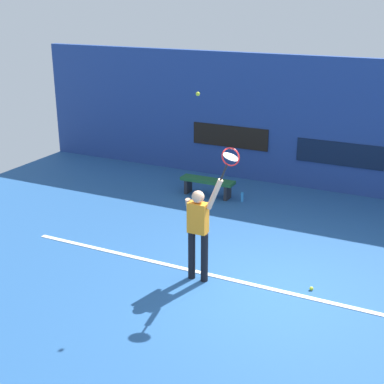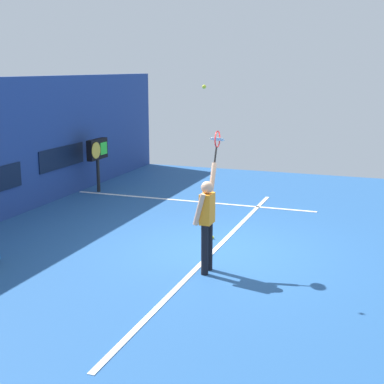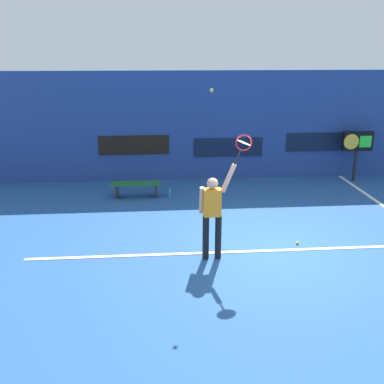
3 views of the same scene
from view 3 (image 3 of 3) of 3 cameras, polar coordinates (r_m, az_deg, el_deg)
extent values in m
plane|color=#23518C|center=(9.44, 9.93, -7.65)|extent=(18.00, 18.00, 0.00)
cube|color=navy|center=(14.28, 4.67, 8.50)|extent=(18.00, 0.20, 3.42)
cube|color=#0C1933|center=(14.29, 4.68, 5.76)|extent=(2.20, 0.03, 0.60)
cube|color=black|center=(14.09, -7.50, 6.01)|extent=(2.20, 0.03, 0.60)
cube|color=#0C1933|center=(15.04, 16.12, 6.22)|extent=(2.20, 0.03, 0.60)
cube|color=white|center=(9.49, 9.85, -7.46)|extent=(10.00, 0.10, 0.01)
cylinder|color=black|center=(8.86, 1.78, -5.86)|extent=(0.13, 0.13, 0.92)
cylinder|color=black|center=(8.89, 3.39, -5.80)|extent=(0.13, 0.13, 0.92)
cube|color=orange|center=(8.60, 2.62, -1.35)|extent=(0.34, 0.20, 0.55)
sphere|color=#D8A884|center=(8.49, 2.66, 1.11)|extent=(0.22, 0.22, 0.22)
cylinder|color=#D8A884|center=(8.50, 4.72, 1.79)|extent=(0.30, 0.09, 0.57)
cylinder|color=#D8A884|center=(8.65, 1.24, -1.06)|extent=(0.09, 0.23, 0.58)
cylinder|color=black|center=(8.43, 5.89, 4.49)|extent=(0.14, 0.03, 0.29)
torus|color=red|center=(8.39, 6.68, 6.32)|extent=(0.41, 0.02, 0.41)
cylinder|color=silver|center=(8.39, 6.68, 6.32)|extent=(0.25, 0.27, 0.10)
sphere|color=#CCE033|center=(8.20, 2.53, 12.94)|extent=(0.07, 0.07, 0.07)
cylinder|color=black|center=(15.07, 20.21, 3.21)|extent=(0.10, 0.10, 0.99)
cube|color=black|center=(14.90, 20.53, 6.16)|extent=(0.95, 0.18, 0.60)
cylinder|color=gold|center=(14.71, 19.82, 6.10)|extent=(0.48, 0.02, 0.48)
cube|color=#26D833|center=(14.90, 21.43, 6.06)|extent=(0.38, 0.02, 0.36)
cube|color=#1E592D|center=(12.64, -7.21, 1.11)|extent=(1.40, 0.36, 0.08)
cube|color=#262628|center=(12.74, -9.65, 0.07)|extent=(0.08, 0.32, 0.37)
cube|color=#262628|center=(12.69, -4.69, 0.20)|extent=(0.08, 0.32, 0.37)
cylinder|color=#338CD8|center=(12.71, -2.92, -0.04)|extent=(0.07, 0.07, 0.24)
sphere|color=#CCE033|center=(9.92, 13.41, -6.38)|extent=(0.07, 0.07, 0.07)
camera|label=1|loc=(4.87, 86.30, 10.89)|focal=51.09mm
camera|label=2|loc=(9.44, -62.62, 5.98)|focal=51.63mm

